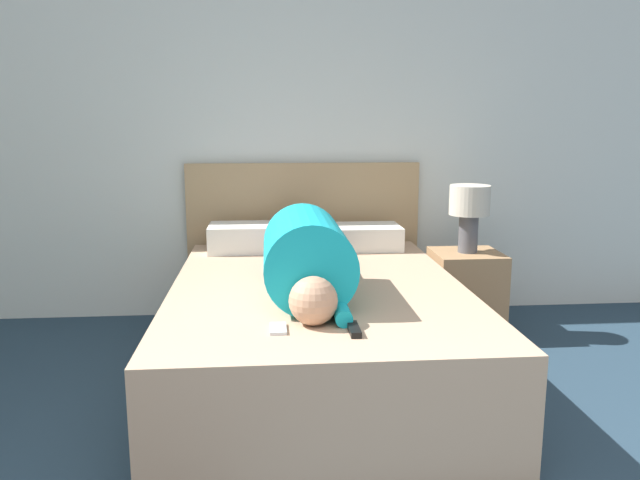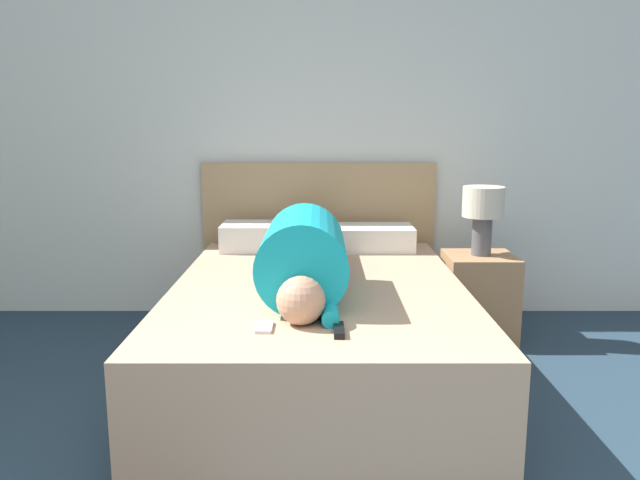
{
  "view_description": "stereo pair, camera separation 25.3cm",
  "coord_description": "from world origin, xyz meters",
  "px_view_note": "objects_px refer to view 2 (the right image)",
  "views": [
    {
      "loc": [
        -0.08,
        -0.56,
        1.31
      ],
      "look_at": [
        0.16,
        2.28,
        0.76
      ],
      "focal_mm": 35.0,
      "sensor_mm": 36.0,
      "label": 1
    },
    {
      "loc": [
        0.17,
        -0.57,
        1.31
      ],
      "look_at": [
        0.16,
        2.28,
        0.76
      ],
      "focal_mm": 35.0,
      "sensor_mm": 36.0,
      "label": 2
    }
  ],
  "objects_px": {
    "pillow_second": "(372,238)",
    "bed": "(320,332)",
    "table_lamp": "(485,210)",
    "tv_remote": "(341,330)",
    "pillow_near_headboard": "(269,236)",
    "nightstand": "(481,297)",
    "person_lying": "(306,250)",
    "cell_phone": "(266,327)"
  },
  "relations": [
    {
      "from": "pillow_second",
      "to": "bed",
      "type": "bearing_deg",
      "value": -111.29
    },
    {
      "from": "table_lamp",
      "to": "tv_remote",
      "type": "bearing_deg",
      "value": -123.15
    },
    {
      "from": "pillow_near_headboard",
      "to": "table_lamp",
      "type": "bearing_deg",
      "value": -9.85
    },
    {
      "from": "tv_remote",
      "to": "pillow_near_headboard",
      "type": "bearing_deg",
      "value": 104.45
    },
    {
      "from": "nightstand",
      "to": "pillow_near_headboard",
      "type": "height_order",
      "value": "pillow_near_headboard"
    },
    {
      "from": "nightstand",
      "to": "person_lying",
      "type": "relative_size",
      "value": 0.32
    },
    {
      "from": "table_lamp",
      "to": "person_lying",
      "type": "height_order",
      "value": "table_lamp"
    },
    {
      "from": "bed",
      "to": "nightstand",
      "type": "relative_size",
      "value": 4.01
    },
    {
      "from": "bed",
      "to": "person_lying",
      "type": "bearing_deg",
      "value": -178.78
    },
    {
      "from": "pillow_near_headboard",
      "to": "person_lying",
      "type": "bearing_deg",
      "value": -72.81
    },
    {
      "from": "nightstand",
      "to": "pillow_near_headboard",
      "type": "xyz_separation_m",
      "value": [
        -1.29,
        0.22,
        0.33
      ]
    },
    {
      "from": "bed",
      "to": "cell_phone",
      "type": "height_order",
      "value": "cell_phone"
    },
    {
      "from": "table_lamp",
      "to": "person_lying",
      "type": "relative_size",
      "value": 0.25
    },
    {
      "from": "person_lying",
      "to": "tv_remote",
      "type": "distance_m",
      "value": 0.77
    },
    {
      "from": "pillow_near_headboard",
      "to": "nightstand",
      "type": "bearing_deg",
      "value": -9.85
    },
    {
      "from": "person_lying",
      "to": "pillow_second",
      "type": "height_order",
      "value": "person_lying"
    },
    {
      "from": "table_lamp",
      "to": "pillow_second",
      "type": "distance_m",
      "value": 0.71
    },
    {
      "from": "pillow_near_headboard",
      "to": "pillow_second",
      "type": "xyz_separation_m",
      "value": [
        0.65,
        0.0,
        -0.01
      ]
    },
    {
      "from": "nightstand",
      "to": "tv_remote",
      "type": "xyz_separation_m",
      "value": [
        -0.89,
        -1.36,
        0.26
      ]
    },
    {
      "from": "table_lamp",
      "to": "pillow_near_headboard",
      "type": "relative_size",
      "value": 0.73
    },
    {
      "from": "tv_remote",
      "to": "cell_phone",
      "type": "bearing_deg",
      "value": 169.79
    },
    {
      "from": "nightstand",
      "to": "table_lamp",
      "type": "bearing_deg",
      "value": 0.0
    },
    {
      "from": "bed",
      "to": "nightstand",
      "type": "bearing_deg",
      "value": 32.44
    },
    {
      "from": "table_lamp",
      "to": "person_lying",
      "type": "bearing_deg",
      "value": -149.22
    },
    {
      "from": "pillow_near_headboard",
      "to": "pillow_second",
      "type": "relative_size",
      "value": 1.05
    },
    {
      "from": "table_lamp",
      "to": "pillow_second",
      "type": "height_order",
      "value": "table_lamp"
    },
    {
      "from": "nightstand",
      "to": "person_lying",
      "type": "distance_m",
      "value": 1.27
    },
    {
      "from": "bed",
      "to": "tv_remote",
      "type": "distance_m",
      "value": 0.79
    },
    {
      "from": "bed",
      "to": "table_lamp",
      "type": "relative_size",
      "value": 5.12
    },
    {
      "from": "person_lying",
      "to": "cell_phone",
      "type": "height_order",
      "value": "person_lying"
    },
    {
      "from": "bed",
      "to": "table_lamp",
      "type": "height_order",
      "value": "table_lamp"
    },
    {
      "from": "table_lamp",
      "to": "pillow_second",
      "type": "xyz_separation_m",
      "value": [
        -0.64,
        0.22,
        -0.21
      ]
    },
    {
      "from": "bed",
      "to": "person_lying",
      "type": "distance_m",
      "value": 0.43
    },
    {
      "from": "nightstand",
      "to": "pillow_near_headboard",
      "type": "relative_size",
      "value": 0.94
    },
    {
      "from": "tv_remote",
      "to": "person_lying",
      "type": "bearing_deg",
      "value": 101.26
    },
    {
      "from": "bed",
      "to": "pillow_near_headboard",
      "type": "xyz_separation_m",
      "value": [
        -0.33,
        0.84,
        0.34
      ]
    },
    {
      "from": "nightstand",
      "to": "person_lying",
      "type": "bearing_deg",
      "value": -149.22
    },
    {
      "from": "nightstand",
      "to": "cell_phone",
      "type": "bearing_deg",
      "value": -132.01
    },
    {
      "from": "bed",
      "to": "pillow_second",
      "type": "bearing_deg",
      "value": 68.71
    },
    {
      "from": "nightstand",
      "to": "bed",
      "type": "bearing_deg",
      "value": -147.56
    },
    {
      "from": "nightstand",
      "to": "person_lying",
      "type": "xyz_separation_m",
      "value": [
        -1.03,
        -0.62,
        0.42
      ]
    },
    {
      "from": "bed",
      "to": "table_lamp",
      "type": "distance_m",
      "value": 1.27
    }
  ]
}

